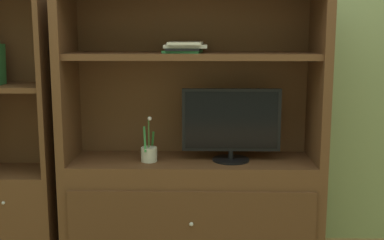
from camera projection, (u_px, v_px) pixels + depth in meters
painted_rear_wall at (193, 29)px, 3.23m from camera, size 6.00×0.10×2.80m
media_console at (192, 177)px, 3.05m from camera, size 1.53×0.49×1.62m
tv_monitor at (231, 124)px, 2.95m from camera, size 0.58×0.22×0.43m
potted_plant at (149, 153)px, 2.96m from camera, size 0.10×0.11×0.27m
magazine_stack at (185, 47)px, 2.91m from camera, size 0.26×0.32×0.06m
bookshelf_tall at (15, 171)px, 3.07m from camera, size 0.51×0.40×1.68m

